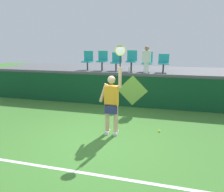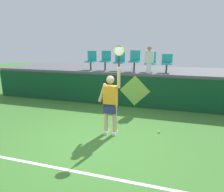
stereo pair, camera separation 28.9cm
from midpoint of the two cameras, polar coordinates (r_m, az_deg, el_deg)
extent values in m
plane|color=#3D752D|center=(5.68, -3.46, -12.34)|extent=(40.00, 40.00, 0.00)
cube|color=#0F4223|center=(8.52, 4.22, 1.45)|extent=(12.73, 0.20, 1.30)
cube|color=#56565B|center=(9.86, 6.24, 7.38)|extent=(12.73, 3.14, 0.12)
cube|color=white|center=(4.53, -10.21, -20.16)|extent=(11.45, 0.08, 0.01)
cube|color=white|center=(6.05, -0.26, -10.15)|extent=(0.12, 0.26, 0.08)
cube|color=white|center=(5.99, 2.17, -10.42)|extent=(0.12, 0.26, 0.08)
cylinder|color=#DBAD84|center=(5.90, -0.26, -6.66)|extent=(0.13, 0.13, 0.87)
cylinder|color=#DBAD84|center=(5.84, 2.21, -6.90)|extent=(0.13, 0.13, 0.87)
cube|color=navy|center=(5.75, 0.98, -3.48)|extent=(0.36, 0.23, 0.28)
cube|color=orange|center=(5.65, 1.00, 0.08)|extent=(0.38, 0.23, 0.58)
sphere|color=#DBAD84|center=(5.55, 1.02, 4.67)|extent=(0.22, 0.22, 0.22)
cylinder|color=#DBAD84|center=(5.69, -1.34, 0.91)|extent=(0.26, 0.09, 0.55)
cylinder|color=#DBAD84|center=(5.48, 3.46, 5.27)|extent=(0.09, 0.09, 0.58)
cylinder|color=black|center=(5.43, 3.53, 9.86)|extent=(0.03, 0.03, 0.30)
torus|color=gold|center=(5.42, 3.58, 12.81)|extent=(0.28, 0.03, 0.28)
ellipsoid|color=silver|center=(5.42, 3.58, 12.81)|extent=(0.24, 0.02, 0.24)
sphere|color=#D1E533|center=(6.25, 14.57, -9.89)|extent=(0.07, 0.07, 0.07)
cylinder|color=white|center=(8.44, 6.62, 7.42)|extent=(0.07, 0.07, 0.24)
cylinder|color=#38383D|center=(9.42, -5.20, 8.53)|extent=(0.07, 0.07, 0.35)
cube|color=teal|center=(9.40, -5.23, 9.75)|extent=(0.44, 0.42, 0.05)
cube|color=teal|center=(9.56, -4.84, 11.36)|extent=(0.44, 0.04, 0.46)
cylinder|color=#38383D|center=(9.18, -1.08, 8.52)|extent=(0.07, 0.07, 0.38)
cube|color=teal|center=(9.16, -1.08, 9.86)|extent=(0.44, 0.42, 0.05)
cube|color=teal|center=(9.33, -0.73, 11.45)|extent=(0.44, 0.04, 0.44)
cylinder|color=#38383D|center=(9.01, 2.92, 8.24)|extent=(0.07, 0.07, 0.34)
cube|color=teal|center=(8.99, 2.93, 9.46)|extent=(0.44, 0.42, 0.05)
cube|color=teal|center=(9.16, 3.24, 11.03)|extent=(0.44, 0.04, 0.42)
cylinder|color=#38383D|center=(8.87, 7.28, 8.26)|extent=(0.07, 0.07, 0.40)
cube|color=teal|center=(8.85, 7.32, 9.70)|extent=(0.44, 0.42, 0.05)
cube|color=teal|center=(9.02, 7.58, 11.37)|extent=(0.44, 0.04, 0.45)
cylinder|color=#38383D|center=(8.79, 11.65, 7.79)|extent=(0.07, 0.07, 0.33)
cube|color=teal|center=(8.77, 11.71, 9.02)|extent=(0.44, 0.42, 0.05)
cube|color=teal|center=(8.94, 11.91, 10.75)|extent=(0.44, 0.04, 0.46)
cylinder|color=#38383D|center=(8.75, 16.18, 7.54)|extent=(0.07, 0.07, 0.34)
cube|color=teal|center=(8.73, 16.27, 8.82)|extent=(0.44, 0.42, 0.05)
cube|color=teal|center=(8.91, 16.39, 10.26)|extent=(0.44, 0.04, 0.37)
cylinder|color=white|center=(8.40, 11.42, 7.87)|extent=(0.20, 0.20, 0.43)
cube|color=white|center=(8.37, 11.58, 10.94)|extent=(0.34, 0.20, 0.47)
sphere|color=#A87A56|center=(8.35, 11.69, 13.17)|extent=(0.18, 0.18, 0.18)
cube|color=#0F4223|center=(8.49, 7.35, -3.19)|extent=(0.90, 0.01, 0.00)
plane|color=#8CC64C|center=(8.30, 7.50, 1.49)|extent=(1.27, 0.00, 1.27)
camera|label=1|loc=(0.14, -88.69, 0.34)|focal=32.03mm
camera|label=2|loc=(0.14, 91.31, -0.34)|focal=32.03mm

